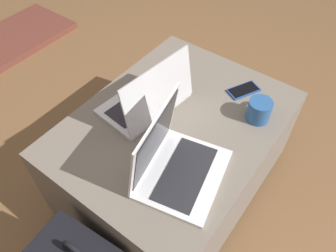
# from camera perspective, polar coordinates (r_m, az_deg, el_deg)

# --- Properties ---
(ground_plane) EXTENTS (14.00, 14.00, 0.00)m
(ground_plane) POSITION_cam_1_polar(r_m,az_deg,el_deg) (1.70, 1.01, -9.89)
(ground_plane) COLOR brown
(ottoman) EXTENTS (0.96, 0.74, 0.47)m
(ottoman) POSITION_cam_1_polar(r_m,az_deg,el_deg) (1.50, 1.13, -5.16)
(ottoman) COLOR #3D3832
(ottoman) RESTS_ON ground_plane
(laptop_near) EXTENTS (0.37, 0.32, 0.27)m
(laptop_near) POSITION_cam_1_polar(r_m,az_deg,el_deg) (1.12, 1.02, -6.37)
(laptop_near) COLOR silver
(laptop_near) RESTS_ON ottoman
(laptop_far) EXTENTS (0.38, 0.27, 0.24)m
(laptop_far) POSITION_cam_1_polar(r_m,az_deg,el_deg) (1.33, -3.39, 4.77)
(laptop_far) COLOR silver
(laptop_far) RESTS_ON ottoman
(cell_phone) EXTENTS (0.15, 0.12, 0.01)m
(cell_phone) POSITION_cam_1_polar(r_m,az_deg,el_deg) (1.47, 13.03, 6.10)
(cell_phone) COLOR #1E4C9E
(cell_phone) RESTS_ON ottoman
(coffee_mug) EXTENTS (0.13, 0.09, 0.09)m
(coffee_mug) POSITION_cam_1_polar(r_m,az_deg,el_deg) (1.34, 15.66, 2.75)
(coffee_mug) COLOR #285693
(coffee_mug) RESTS_ON ottoman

